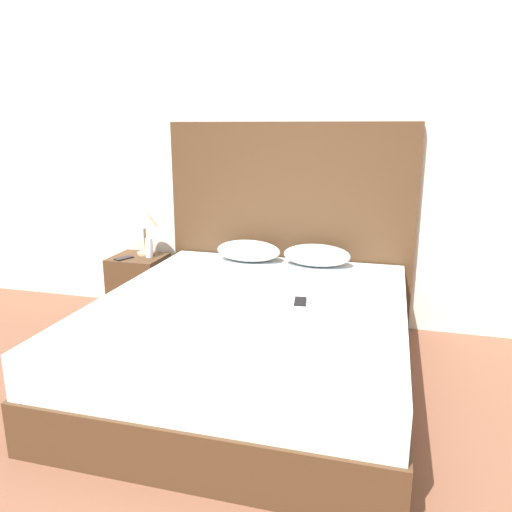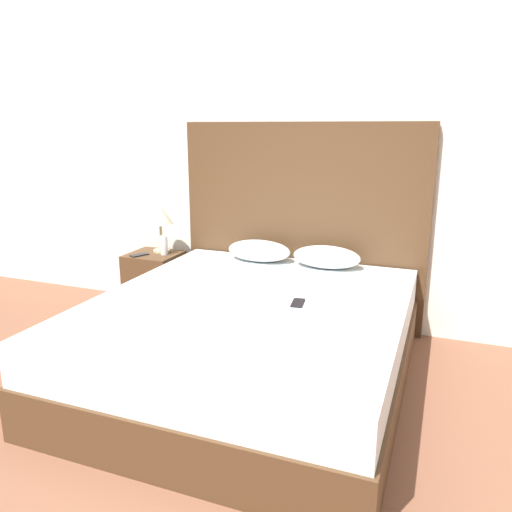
% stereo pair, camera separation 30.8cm
% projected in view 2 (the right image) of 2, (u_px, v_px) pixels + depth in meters
% --- Properties ---
extents(wall_back, '(10.00, 0.06, 2.70)m').
position_uv_depth(wall_back, '(322.00, 156.00, 3.85)').
color(wall_back, white).
rests_on(wall_back, ground_plane).
extents(bed, '(1.87, 2.13, 0.54)m').
position_uv_depth(bed, '(250.00, 341.00, 3.12)').
color(bed, '#4C331E').
rests_on(bed, ground_plane).
extents(headboard, '(1.96, 0.05, 1.60)m').
position_uv_depth(headboard, '(300.00, 226.00, 3.97)').
color(headboard, '#4C331E').
rests_on(headboard, ground_plane).
extents(pillow_left, '(0.51, 0.28, 0.16)m').
position_uv_depth(pillow_left, '(259.00, 251.00, 3.92)').
color(pillow_left, silver).
rests_on(pillow_left, bed).
extents(pillow_right, '(0.51, 0.28, 0.16)m').
position_uv_depth(pillow_right, '(327.00, 257.00, 3.73)').
color(pillow_right, silver).
rests_on(pillow_right, bed).
extents(phone_on_bed, '(0.09, 0.16, 0.01)m').
position_uv_depth(phone_on_bed, '(298.00, 303.00, 2.98)').
color(phone_on_bed, black).
rests_on(phone_on_bed, bed).
extents(nightstand, '(0.42, 0.40, 0.52)m').
position_uv_depth(nightstand, '(155.00, 283.00, 4.30)').
color(nightstand, '#4C331E').
rests_on(nightstand, ground_plane).
extents(table_lamp, '(0.22, 0.22, 0.41)m').
position_uv_depth(table_lamp, '(160.00, 216.00, 4.22)').
color(table_lamp, tan).
rests_on(table_lamp, nightstand).
extents(phone_on_nightstand, '(0.13, 0.17, 0.01)m').
position_uv_depth(phone_on_nightstand, '(139.00, 255.00, 4.17)').
color(phone_on_nightstand, black).
rests_on(phone_on_nightstand, nightstand).
extents(toiletry_bottle, '(0.06, 0.06, 0.16)m').
position_uv_depth(toiletry_bottle, '(164.00, 245.00, 4.19)').
color(toiletry_bottle, silver).
rests_on(toiletry_bottle, nightstand).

